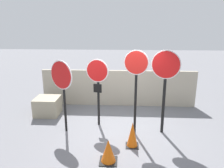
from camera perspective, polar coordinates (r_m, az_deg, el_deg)
ground_plane at (r=6.92m, az=1.18°, el=-11.77°), size 40.00×40.00×0.00m
fence_back at (r=8.57m, az=1.69°, el=-1.08°), size 5.98×0.12×1.42m
stop_sign_0 at (r=6.38m, az=-12.94°, el=0.68°), size 0.73×0.47×2.19m
stop_sign_1 at (r=6.67m, az=-3.78°, el=1.11°), size 0.69×0.21×2.15m
stop_sign_2 at (r=6.03m, az=6.29°, el=2.33°), size 0.68×0.19×2.51m
stop_sign_3 at (r=6.28m, az=13.73°, el=1.99°), size 0.79×0.27×2.49m
traffic_cone_0 at (r=5.96m, az=5.35°, el=-12.99°), size 0.34×0.34×0.69m
traffic_cone_1 at (r=5.38m, az=-0.97°, el=-17.10°), size 0.42×0.42×0.57m
storage_crate at (r=8.17m, az=-16.47°, el=-5.55°), size 0.83×0.81×0.63m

